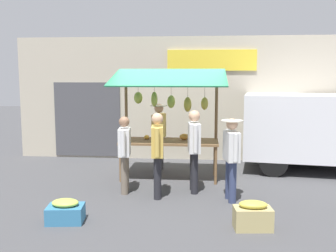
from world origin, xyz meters
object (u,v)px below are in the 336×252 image
object	(u,v)px
market_stall	(170,110)
vendor_with_sunhat	(159,131)
produce_crate_side	(253,216)
shopper_in_striped_shirt	(231,153)
parked_van	(331,126)
shopper_with_ponytail	(194,145)
produce_crate_near	(65,212)
shopper_with_shopping_bag	(125,150)
shopper_in_grey_tee	(157,149)

from	to	relation	value
market_stall	vendor_with_sunhat	size ratio (longest dim) A/B	1.51
vendor_with_sunhat	produce_crate_side	distance (m)	4.08
shopper_in_striped_shirt	parked_van	size ratio (longest dim) A/B	0.34
shopper_with_ponytail	produce_crate_near	world-z (taller)	shopper_with_ponytail
vendor_with_sunhat	shopper_with_ponytail	size ratio (longest dim) A/B	1.00
shopper_with_shopping_bag	produce_crate_near	world-z (taller)	shopper_with_shopping_bag
produce_crate_near	vendor_with_sunhat	bearing A→B (deg)	-107.16
market_stall	parked_van	bearing A→B (deg)	-165.36
vendor_with_sunhat	shopper_in_grey_tee	xyz separation A→B (m)	(-0.22, 2.12, -0.04)
parked_van	produce_crate_side	world-z (taller)	parked_van
shopper_in_striped_shirt	shopper_with_shopping_bag	xyz separation A→B (m)	(2.08, -0.33, -0.03)
vendor_with_sunhat	shopper_with_ponytail	world-z (taller)	vendor_with_sunhat
vendor_with_sunhat	produce_crate_near	world-z (taller)	vendor_with_sunhat
shopper_in_striped_shirt	produce_crate_side	xyz separation A→B (m)	(-0.25, 1.34, -0.70)
shopper_in_grey_tee	shopper_with_ponytail	bearing A→B (deg)	-64.64
shopper_in_grey_tee	produce_crate_side	size ratio (longest dim) A/B	2.72
vendor_with_sunhat	produce_crate_side	world-z (taller)	vendor_with_sunhat
vendor_with_sunhat	produce_crate_near	distance (m)	3.80
market_stall	shopper_with_ponytail	bearing A→B (deg)	120.10
shopper_with_ponytail	produce_crate_side	xyz separation A→B (m)	(-0.95, 1.84, -0.75)
shopper_with_shopping_bag	produce_crate_near	xyz separation A→B (m)	(0.63, 1.66, -0.70)
shopper_in_striped_shirt	shopper_in_grey_tee	size ratio (longest dim) A/B	0.95
shopper_with_ponytail	parked_van	distance (m)	3.83
vendor_with_sunhat	shopper_in_grey_tee	size ratio (longest dim) A/B	1.01
market_stall	parked_van	distance (m)	4.00
shopper_with_ponytail	produce_crate_side	distance (m)	2.21
produce_crate_near	parked_van	bearing A→B (deg)	-143.85
shopper_in_striped_shirt	produce_crate_near	world-z (taller)	shopper_in_striped_shirt
parked_van	produce_crate_near	xyz separation A→B (m)	(5.26, 3.84, -0.95)
shopper_with_ponytail	parked_van	bearing A→B (deg)	-64.67
parked_van	produce_crate_side	bearing A→B (deg)	67.26
shopper_in_striped_shirt	parked_van	xyz separation A→B (m)	(-2.55, -2.51, 0.21)
market_stall	vendor_with_sunhat	bearing A→B (deg)	-65.25
produce_crate_near	shopper_in_striped_shirt	bearing A→B (deg)	-153.82
shopper_with_ponytail	produce_crate_near	size ratio (longest dim) A/B	2.68
parked_van	market_stall	bearing A→B (deg)	22.82
market_stall	produce_crate_side	size ratio (longest dim) A/B	4.16
produce_crate_side	shopper_with_shopping_bag	bearing A→B (deg)	-35.63
shopper_with_ponytail	parked_van	size ratio (longest dim) A/B	0.36
parked_van	produce_crate_side	distance (m)	4.58
shopper_in_grey_tee	produce_crate_side	distance (m)	2.30
market_stall	shopper_with_shopping_bag	xyz separation A→B (m)	(0.79, 1.18, -0.68)
shopper_in_grey_tee	produce_crate_near	distance (m)	2.08
shopper_in_grey_tee	produce_crate_near	size ratio (longest dim) A/B	2.64
shopper_with_ponytail	produce_crate_near	bearing A→B (deg)	126.14
shopper_with_shopping_bag	shopper_in_grey_tee	world-z (taller)	shopper_in_grey_tee
shopper_with_shopping_bag	shopper_in_grey_tee	xyz separation A→B (m)	(-0.69, 0.24, 0.07)
market_stall	vendor_with_sunhat	distance (m)	0.97
shopper_in_grey_tee	parked_van	size ratio (longest dim) A/B	0.35
market_stall	shopper_in_grey_tee	world-z (taller)	market_stall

